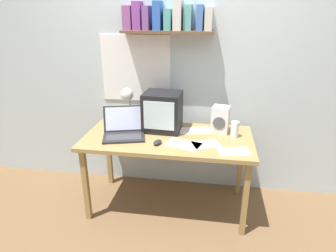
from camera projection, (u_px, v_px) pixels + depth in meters
ground_plane at (168, 204)px, 2.93m from camera, size 12.00×12.00×0.00m
back_wall at (175, 62)px, 2.88m from camera, size 5.60×0.24×2.60m
corner_desk at (168, 143)px, 2.69m from camera, size 1.49×0.74×0.73m
crt_monitor at (162, 112)px, 2.75m from camera, size 0.35×0.31×0.36m
laptop at (124, 129)px, 2.67m from camera, size 0.43×0.40×0.24m
desk_lamp at (128, 100)px, 2.77m from camera, size 0.15×0.20×0.39m
juice_glass at (235, 130)px, 2.63m from camera, size 0.07×0.07×0.14m
space_heater at (221, 119)px, 2.72m from camera, size 0.17×0.16×0.25m
computer_mouse at (158, 142)px, 2.51m from camera, size 0.08×0.12×0.03m
open_notebook at (206, 144)px, 2.51m from camera, size 0.27×0.23×0.00m
loose_paper_near_monitor at (183, 144)px, 2.51m from camera, size 0.33×0.25×0.00m
loose_paper_near_laptop at (195, 131)px, 2.79m from camera, size 0.31×0.22×0.00m
printed_handout at (234, 151)px, 2.38m from camera, size 0.28×0.20×0.00m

